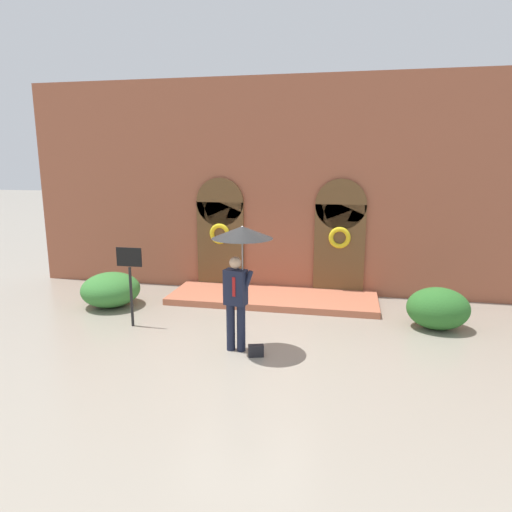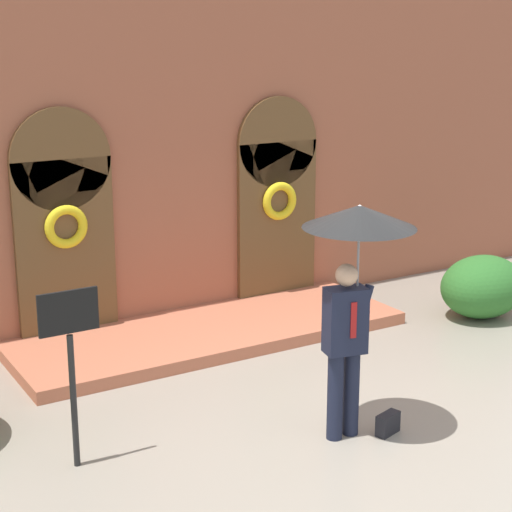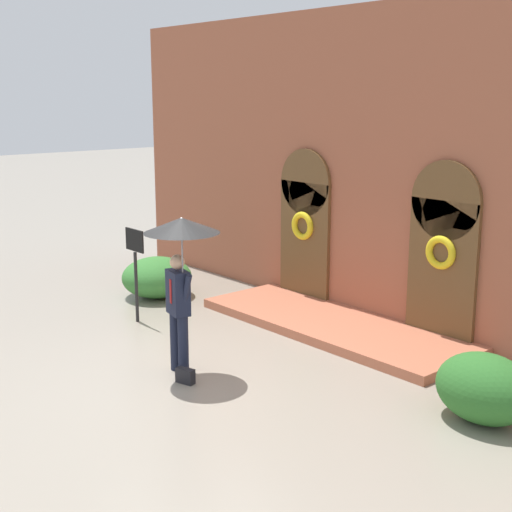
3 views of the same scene
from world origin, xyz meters
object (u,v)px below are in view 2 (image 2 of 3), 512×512
Objects in this scene: sign_post at (71,349)px; shrub_right at (483,287)px; handbag at (388,424)px; person_with_umbrella at (356,251)px.

sign_post is 6.54m from shrub_right.
shrub_right is (3.48, 2.15, 0.33)m from handbag.
person_with_umbrella is at bearing -17.20° from sign_post.
person_with_umbrella reaches higher than shrub_right.
person_with_umbrella reaches higher than handbag.
sign_post is (-2.92, 1.00, 1.05)m from handbag.
sign_post reaches higher than handbag.
person_with_umbrella is 2.82m from sign_post.
handbag is at bearing -148.27° from shrub_right.
shrub_right is at bearing 10.18° from sign_post.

